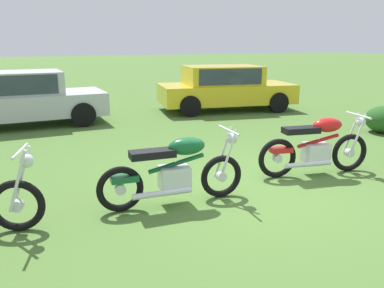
{
  "coord_description": "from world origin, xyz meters",
  "views": [
    {
      "loc": [
        -3.16,
        -4.82,
        2.18
      ],
      "look_at": [
        -0.72,
        0.64,
        0.61
      ],
      "focal_mm": 36.56,
      "sensor_mm": 36.0,
      "label": 1
    }
  ],
  "objects_px": {
    "motorcycle_green": "(175,171)",
    "motorcycle_red": "(316,146)",
    "shrub_low": "(384,119)",
    "car_silver": "(20,96)",
    "car_yellow": "(224,86)"
  },
  "relations": [
    {
      "from": "motorcycle_green",
      "to": "motorcycle_red",
      "type": "distance_m",
      "value": 2.63
    },
    {
      "from": "shrub_low",
      "to": "car_silver",
      "type": "bearing_deg",
      "value": 150.84
    },
    {
      "from": "motorcycle_green",
      "to": "car_yellow",
      "type": "bearing_deg",
      "value": 60.34
    },
    {
      "from": "motorcycle_green",
      "to": "car_yellow",
      "type": "height_order",
      "value": "car_yellow"
    },
    {
      "from": "motorcycle_red",
      "to": "car_yellow",
      "type": "bearing_deg",
      "value": 84.99
    },
    {
      "from": "motorcycle_green",
      "to": "motorcycle_red",
      "type": "relative_size",
      "value": 1.04
    },
    {
      "from": "car_silver",
      "to": "car_yellow",
      "type": "relative_size",
      "value": 0.93
    },
    {
      "from": "motorcycle_green",
      "to": "car_silver",
      "type": "height_order",
      "value": "car_silver"
    },
    {
      "from": "motorcycle_green",
      "to": "shrub_low",
      "type": "relative_size",
      "value": 2.24
    },
    {
      "from": "car_yellow",
      "to": "shrub_low",
      "type": "relative_size",
      "value": 4.88
    },
    {
      "from": "motorcycle_green",
      "to": "car_silver",
      "type": "relative_size",
      "value": 0.49
    },
    {
      "from": "motorcycle_green",
      "to": "car_yellow",
      "type": "distance_m",
      "value": 7.78
    },
    {
      "from": "car_silver",
      "to": "shrub_low",
      "type": "relative_size",
      "value": 4.54
    },
    {
      "from": "motorcycle_red",
      "to": "shrub_low",
      "type": "relative_size",
      "value": 2.15
    },
    {
      "from": "car_silver",
      "to": "car_yellow",
      "type": "xyz_separation_m",
      "value": [
        6.09,
        -0.03,
        0.0
      ]
    }
  ]
}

